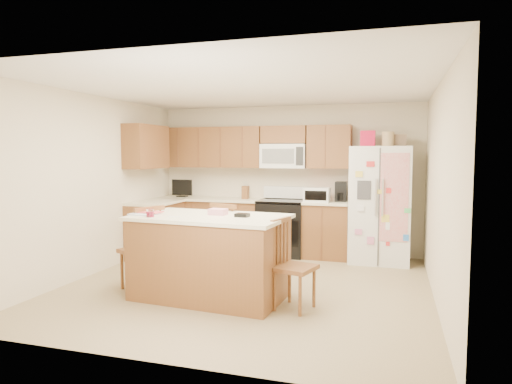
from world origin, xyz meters
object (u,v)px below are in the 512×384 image
(stove, at_px, (282,226))
(refrigerator, at_px, (380,203))
(windsor_chair_right, at_px, (293,267))
(island, at_px, (210,256))
(windsor_chair_left, at_px, (143,250))
(windsor_chair_back, at_px, (231,245))

(stove, bearing_deg, refrigerator, -2.30)
(windsor_chair_right, bearing_deg, refrigerator, 71.78)
(island, distance_m, windsor_chair_right, 1.02)
(refrigerator, bearing_deg, island, -127.27)
(windsor_chair_right, bearing_deg, island, 174.04)
(stove, xyz_separation_m, windsor_chair_right, (0.74, -2.59, -0.01))
(refrigerator, height_order, island, refrigerator)
(stove, bearing_deg, island, -96.25)
(stove, bearing_deg, windsor_chair_right, -74.08)
(stove, distance_m, windsor_chair_left, 2.69)
(island, height_order, windsor_chair_right, island)
(windsor_chair_left, bearing_deg, stove, 63.48)
(windsor_chair_back, height_order, windsor_chair_right, windsor_chair_back)
(refrigerator, height_order, windsor_chair_left, refrigerator)
(windsor_chair_back, bearing_deg, stove, 82.40)
(refrigerator, relative_size, windsor_chair_back, 1.94)
(island, bearing_deg, refrigerator, 52.73)
(stove, xyz_separation_m, windsor_chair_back, (-0.24, -1.82, 0.02))
(windsor_chair_left, distance_m, windsor_chair_back, 1.12)
(stove, distance_m, island, 2.50)
(refrigerator, xyz_separation_m, windsor_chair_left, (-2.77, -2.35, -0.43))
(island, relative_size, windsor_chair_right, 1.89)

